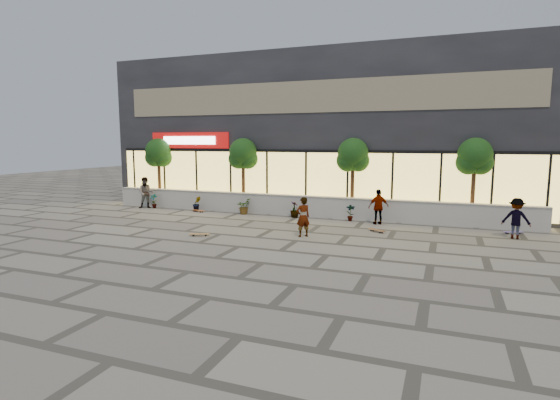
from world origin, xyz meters
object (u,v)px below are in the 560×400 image
(skater_center, at_px, (303,217))
(skateboard_right_near, at_px, (377,230))
(skateboard_center, at_px, (200,234))
(skateboard_right_far, at_px, (513,232))
(tree_west, at_px, (158,154))
(tree_mideast, at_px, (353,157))
(skater_left, at_px, (146,193))
(skater_right_far, at_px, (516,219))
(skater_right_near, at_px, (379,207))
(skateboard_left, at_px, (198,210))
(tree_midwest, at_px, (243,155))
(tree_east, at_px, (475,158))

(skater_center, height_order, skateboard_right_near, skater_center)
(skateboard_center, xyz_separation_m, skateboard_right_far, (11.74, 4.95, 0.00))
(skateboard_right_near, bearing_deg, tree_west, -161.96)
(tree_mideast, xyz_separation_m, skateboard_right_far, (7.00, -1.71, -2.91))
(tree_mideast, xyz_separation_m, skateboard_center, (-4.74, -6.66, -2.91))
(tree_mideast, bearing_deg, skater_left, -173.00)
(skater_left, xyz_separation_m, skater_right_far, (18.36, -1.27, -0.08))
(skateboard_center, distance_m, skateboard_right_far, 12.74)
(skater_left, distance_m, skater_right_far, 18.40)
(skater_right_near, bearing_deg, skater_left, -28.92)
(skateboard_left, relative_size, skateboard_right_near, 1.08)
(tree_midwest, xyz_separation_m, skateboard_center, (1.26, -6.66, -2.91))
(tree_midwest, xyz_separation_m, tree_east, (11.50, 0.00, 0.00))
(skater_center, bearing_deg, skater_right_near, -166.07)
(tree_west, xyz_separation_m, tree_east, (17.00, 0.00, 0.00))
(skater_left, distance_m, skateboard_center, 8.53)
(skater_center, bearing_deg, skateboard_left, -70.83)
(skater_center, height_order, skateboard_left, skater_center)
(skateboard_right_near, bearing_deg, skater_right_near, 128.79)
(tree_west, distance_m, tree_midwest, 5.50)
(skater_center, bearing_deg, tree_midwest, -88.63)
(tree_west, relative_size, skater_center, 2.48)
(skater_center, xyz_separation_m, skateboard_right_near, (2.60, 1.94, -0.71))
(skater_center, xyz_separation_m, skateboard_right_far, (7.85, 3.56, -0.71))
(tree_midwest, height_order, skateboard_right_far, tree_midwest)
(skateboard_left, height_order, skateboard_right_near, skateboard_left)
(tree_mideast, xyz_separation_m, skater_right_near, (1.55, -1.59, -2.18))
(skater_center, distance_m, skater_left, 11.24)
(tree_west, xyz_separation_m, skateboard_right_near, (13.25, -3.33, -2.91))
(tree_west, height_order, skater_center, tree_west)
(skater_center, xyz_separation_m, skateboard_left, (-7.12, 3.77, -0.71))
(skateboard_center, relative_size, skateboard_right_near, 1.05)
(tree_east, relative_size, skater_right_near, 2.44)
(tree_midwest, height_order, tree_east, same)
(tree_mideast, relative_size, skater_center, 2.48)
(tree_midwest, relative_size, tree_east, 1.00)
(tree_mideast, bearing_deg, tree_midwest, 180.00)
(skater_right_near, bearing_deg, skateboard_right_near, 68.55)
(tree_mideast, relative_size, skateboard_center, 4.80)
(tree_west, height_order, skateboard_center, tree_west)
(skateboard_right_near, bearing_deg, tree_mideast, 149.83)
(skater_right_far, xyz_separation_m, skateboard_left, (-14.93, 1.17, -0.71))
(tree_mideast, relative_size, skater_left, 2.23)
(skater_center, xyz_separation_m, skater_right_far, (7.81, 2.60, 0.00))
(skateboard_right_near, bearing_deg, skater_center, -111.18)
(skater_right_near, xyz_separation_m, skateboard_right_near, (0.20, -1.74, -0.72))
(skateboard_center, distance_m, skateboard_left, 6.09)
(tree_west, bearing_deg, skateboard_center, -44.55)
(tree_west, relative_size, skateboard_center, 4.80)
(tree_east, height_order, skater_right_far, tree_east)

